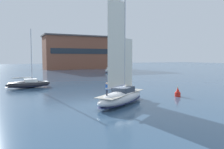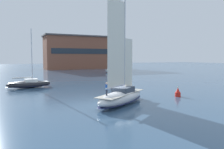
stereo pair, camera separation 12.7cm
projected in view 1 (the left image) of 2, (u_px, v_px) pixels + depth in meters
ground_plane at (122, 104)px, 29.43m from camera, size 400.00×400.00×0.00m
waterfront_building at (81, 52)px, 120.57m from camera, size 40.83×15.67×17.91m
sailboat_main at (122, 95)px, 29.35m from camera, size 10.67×8.70×14.94m
sailboat_moored_near_marina at (109, 70)px, 92.42m from camera, size 7.13×7.65×11.25m
sailboat_moored_far_slip at (29, 84)px, 44.82m from camera, size 8.92×2.98×12.08m
channel_buoy at (178, 93)px, 34.90m from camera, size 0.90×0.90×1.65m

